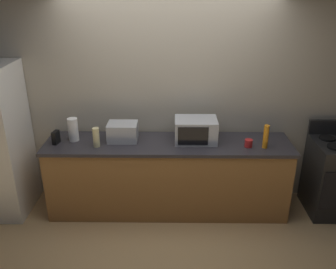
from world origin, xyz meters
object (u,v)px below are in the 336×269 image
(stove_range, at_px, (335,177))
(mug_red, at_px, (249,143))
(paper_towel_roll, at_px, (73,130))
(toaster_oven, at_px, (123,132))
(cordless_phone, at_px, (56,137))
(bottle_dish_soap, at_px, (266,137))
(bottle_hand_soap, at_px, (96,137))
(microwave, at_px, (196,130))

(stove_range, relative_size, mug_red, 12.43)
(stove_range, bearing_deg, paper_towel_roll, 179.07)
(toaster_oven, height_order, cordless_phone, toaster_oven)
(stove_range, bearing_deg, bottle_dish_soap, -172.34)
(cordless_phone, bearing_deg, stove_range, 12.42)
(toaster_oven, relative_size, bottle_hand_soap, 1.53)
(toaster_oven, xyz_separation_m, cordless_phone, (-0.75, -0.10, -0.03))
(cordless_phone, bearing_deg, mug_red, 10.06)
(mug_red, bearing_deg, stove_range, 5.37)
(stove_range, height_order, toaster_oven, toaster_oven)
(bottle_hand_soap, bearing_deg, microwave, 8.30)
(microwave, relative_size, bottle_hand_soap, 2.16)
(toaster_oven, bearing_deg, stove_range, -1.37)
(bottle_hand_soap, bearing_deg, mug_red, 0.39)
(paper_towel_roll, relative_size, bottle_hand_soap, 1.21)
(stove_range, relative_size, microwave, 2.25)
(mug_red, bearing_deg, cordless_phone, 178.36)
(bottle_hand_soap, xyz_separation_m, mug_red, (1.70, 0.01, -0.07))
(bottle_hand_soap, height_order, mug_red, bottle_hand_soap)
(toaster_oven, height_order, mug_red, toaster_oven)
(microwave, bearing_deg, stove_range, -1.64)
(paper_towel_roll, distance_m, cordless_phone, 0.21)
(stove_range, xyz_separation_m, bottle_dish_soap, (-0.92, -0.12, 0.57))
(paper_towel_roll, xyz_separation_m, cordless_phone, (-0.18, -0.09, -0.06))
(microwave, relative_size, paper_towel_roll, 1.78)
(toaster_oven, bearing_deg, cordless_phone, -172.33)
(toaster_oven, height_order, bottle_hand_soap, bottle_hand_soap)
(microwave, height_order, paper_towel_roll, same)
(cordless_phone, xyz_separation_m, mug_red, (2.18, -0.06, -0.03))
(paper_towel_roll, height_order, bottle_hand_soap, paper_towel_roll)
(microwave, height_order, toaster_oven, microwave)
(stove_range, xyz_separation_m, paper_towel_roll, (-3.10, 0.05, 0.57))
(microwave, relative_size, mug_red, 5.52)
(stove_range, height_order, bottle_hand_soap, bottle_hand_soap)
(microwave, distance_m, mug_red, 0.61)
(toaster_oven, distance_m, mug_red, 1.44)
(microwave, relative_size, bottle_dish_soap, 1.79)
(bottle_dish_soap, bearing_deg, mug_red, 173.43)
(paper_towel_roll, distance_m, bottle_hand_soap, 0.34)
(microwave, xyz_separation_m, mug_red, (0.58, -0.15, -0.09))
(stove_range, bearing_deg, bottle_hand_soap, -177.65)
(stove_range, height_order, paper_towel_roll, paper_towel_roll)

